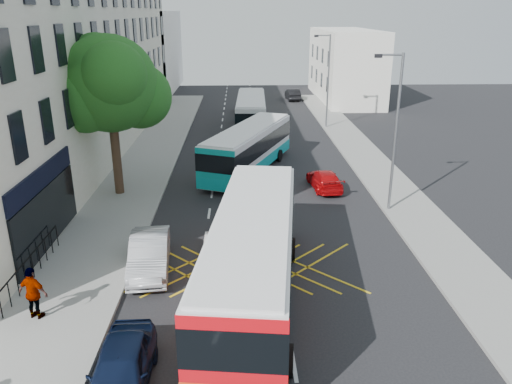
{
  "coord_description": "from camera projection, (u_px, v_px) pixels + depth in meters",
  "views": [
    {
      "loc": [
        -1.55,
        -12.29,
        10.02
      ],
      "look_at": [
        -0.83,
        9.18,
        2.2
      ],
      "focal_mm": 35.0,
      "sensor_mm": 36.0,
      "label": 1
    }
  ],
  "objects": [
    {
      "name": "ground",
      "position": [
        294.0,
        364.0,
        15.01
      ],
      "size": [
        120.0,
        120.0,
        0.0
      ],
      "primitive_type": "plane",
      "color": "black",
      "rests_on": "ground"
    },
    {
      "name": "pavement_left",
      "position": [
        120.0,
        194.0,
        28.81
      ],
      "size": [
        5.0,
        70.0,
        0.15
      ],
      "primitive_type": "cube",
      "color": "gray",
      "rests_on": "ground"
    },
    {
      "name": "pavement_right",
      "position": [
        394.0,
        190.0,
        29.31
      ],
      "size": [
        3.0,
        70.0,
        0.15
      ],
      "primitive_type": "cube",
      "color": "gray",
      "rests_on": "ground"
    },
    {
      "name": "terrace_main",
      "position": [
        63.0,
        60.0,
        35.26
      ],
      "size": [
        8.3,
        45.0,
        13.5
      ],
      "color": "beige",
      "rests_on": "ground"
    },
    {
      "name": "terrace_far",
      "position": [
        143.0,
        52.0,
        64.52
      ],
      "size": [
        8.0,
        20.0,
        10.0
      ],
      "primitive_type": "cube",
      "color": "silver",
      "rests_on": "ground"
    },
    {
      "name": "building_right",
      "position": [
        345.0,
        65.0,
        59.08
      ],
      "size": [
        6.0,
        18.0,
        8.0
      ],
      "primitive_type": "cube",
      "color": "silver",
      "rests_on": "ground"
    },
    {
      "name": "street_tree",
      "position": [
        109.0,
        85.0,
        26.65
      ],
      "size": [
        6.3,
        5.7,
        8.8
      ],
      "color": "#382619",
      "rests_on": "pavement_left"
    },
    {
      "name": "lamp_near",
      "position": [
        394.0,
        126.0,
        24.9
      ],
      "size": [
        1.45,
        0.15,
        8.0
      ],
      "color": "slate",
      "rests_on": "pavement_right"
    },
    {
      "name": "lamp_far",
      "position": [
        327.0,
        76.0,
        43.69
      ],
      "size": [
        1.45,
        0.15,
        8.0
      ],
      "color": "slate",
      "rests_on": "pavement_right"
    },
    {
      "name": "railings",
      "position": [
        32.0,
        264.0,
        19.44
      ],
      "size": [
        0.08,
        5.6,
        1.14
      ],
      "primitive_type": null,
      "color": "black",
      "rests_on": "pavement_left"
    },
    {
      "name": "bus_near",
      "position": [
        253.0,
        256.0,
        17.81
      ],
      "size": [
        4.11,
        12.17,
        3.36
      ],
      "rotation": [
        0.0,
        0.0,
        -0.11
      ],
      "color": "silver",
      "rests_on": "ground"
    },
    {
      "name": "bus_mid",
      "position": [
        248.0,
        148.0,
        32.59
      ],
      "size": [
        6.25,
        10.63,
        2.95
      ],
      "rotation": [
        0.0,
        0.0,
        -0.39
      ],
      "color": "silver",
      "rests_on": "ground"
    },
    {
      "name": "bus_far",
      "position": [
        251.0,
        112.0,
        44.03
      ],
      "size": [
        2.89,
        10.67,
        2.98
      ],
      "rotation": [
        0.0,
        0.0,
        -0.03
      ],
      "color": "silver",
      "rests_on": "ground"
    },
    {
      "name": "parked_car_blue",
      "position": [
        121.0,
        370.0,
        13.76
      ],
      "size": [
        1.72,
        4.11,
        1.39
      ],
      "primitive_type": "imported",
      "rotation": [
        0.0,
        0.0,
        0.02
      ],
      "color": "black",
      "rests_on": "ground"
    },
    {
      "name": "parked_car_silver",
      "position": [
        149.0,
        254.0,
        20.25
      ],
      "size": [
        1.95,
        4.5,
        1.44
      ],
      "primitive_type": "imported",
      "rotation": [
        0.0,
        0.0,
        0.1
      ],
      "color": "#A7A9AE",
      "rests_on": "ground"
    },
    {
      "name": "red_hatchback",
      "position": [
        325.0,
        180.0,
        29.7
      ],
      "size": [
        1.92,
        3.97,
        1.12
      ],
      "primitive_type": "imported",
      "rotation": [
        0.0,
        0.0,
        3.24
      ],
      "color": "#C1080B",
      "rests_on": "ground"
    },
    {
      "name": "distant_car_grey",
      "position": [
        246.0,
        107.0,
        51.78
      ],
      "size": [
        2.41,
        4.44,
        1.18
      ],
      "primitive_type": "imported",
      "rotation": [
        0.0,
        0.0,
        0.11
      ],
      "color": "#414349",
      "rests_on": "ground"
    },
    {
      "name": "distant_car_dark",
      "position": [
        293.0,
        94.0,
        59.42
      ],
      "size": [
        1.66,
        4.07,
        1.31
      ],
      "primitive_type": "imported",
      "rotation": [
        0.0,
        0.0,
        3.21
      ],
      "color": "black",
      "rests_on": "ground"
    },
    {
      "name": "pedestrian_far",
      "position": [
        33.0,
        293.0,
        16.74
      ],
      "size": [
        1.2,
        0.8,
        1.89
      ],
      "primitive_type": "imported",
      "rotation": [
        0.0,
        0.0,
        2.81
      ],
      "color": "gray",
      "rests_on": "pavement_left"
    }
  ]
}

